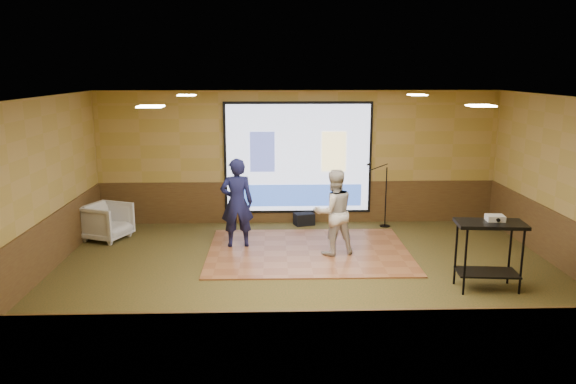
{
  "coord_description": "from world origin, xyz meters",
  "views": [
    {
      "loc": [
        -0.64,
        -9.0,
        3.45
      ],
      "look_at": [
        -0.31,
        0.8,
        1.3
      ],
      "focal_mm": 35.0,
      "sensor_mm": 36.0,
      "label": 1
    }
  ],
  "objects_px": {
    "dance_floor": "(308,251)",
    "player_left": "(237,203)",
    "av_table": "(489,241)",
    "projector": "(495,218)",
    "mic_stand": "(383,205)",
    "projector_screen": "(298,159)",
    "player_right": "(334,212)",
    "banquet_chair": "(107,222)",
    "duffel_bag": "(304,219)"
  },
  "relations": [
    {
      "from": "player_right",
      "to": "mic_stand",
      "type": "bearing_deg",
      "value": -140.35
    },
    {
      "from": "projector",
      "to": "projector_screen",
      "type": "bearing_deg",
      "value": 131.02
    },
    {
      "from": "player_left",
      "to": "av_table",
      "type": "distance_m",
      "value": 4.7
    },
    {
      "from": "banquet_chair",
      "to": "duffel_bag",
      "type": "xyz_separation_m",
      "value": [
        4.13,
        0.97,
        -0.24
      ]
    },
    {
      "from": "projector_screen",
      "to": "dance_floor",
      "type": "height_order",
      "value": "projector_screen"
    },
    {
      "from": "player_right",
      "to": "projector",
      "type": "xyz_separation_m",
      "value": [
        2.36,
        -1.68,
        0.32
      ]
    },
    {
      "from": "mic_stand",
      "to": "projector_screen",
      "type": "bearing_deg",
      "value": 144.12
    },
    {
      "from": "player_right",
      "to": "projector_screen",
      "type": "bearing_deg",
      "value": -92.68
    },
    {
      "from": "projector",
      "to": "av_table",
      "type": "bearing_deg",
      "value": -135.1
    },
    {
      "from": "player_left",
      "to": "player_right",
      "type": "height_order",
      "value": "player_left"
    },
    {
      "from": "banquet_chair",
      "to": "player_right",
      "type": "bearing_deg",
      "value": -81.31
    },
    {
      "from": "player_left",
      "to": "mic_stand",
      "type": "height_order",
      "value": "player_left"
    },
    {
      "from": "dance_floor",
      "to": "av_table",
      "type": "height_order",
      "value": "av_table"
    },
    {
      "from": "dance_floor",
      "to": "duffel_bag",
      "type": "xyz_separation_m",
      "value": [
        0.03,
        1.93,
        0.12
      ]
    },
    {
      "from": "projector_screen",
      "to": "banquet_chair",
      "type": "relative_size",
      "value": 4.0
    },
    {
      "from": "banquet_chair",
      "to": "duffel_bag",
      "type": "relative_size",
      "value": 1.92
    },
    {
      "from": "dance_floor",
      "to": "av_table",
      "type": "relative_size",
      "value": 3.46
    },
    {
      "from": "dance_floor",
      "to": "player_left",
      "type": "bearing_deg",
      "value": 166.03
    },
    {
      "from": "projector_screen",
      "to": "mic_stand",
      "type": "xyz_separation_m",
      "value": [
        1.88,
        -0.37,
        -0.98
      ]
    },
    {
      "from": "player_right",
      "to": "av_table",
      "type": "relative_size",
      "value": 1.46
    },
    {
      "from": "duffel_bag",
      "to": "projector_screen",
      "type": "bearing_deg",
      "value": 125.19
    },
    {
      "from": "player_right",
      "to": "banquet_chair",
      "type": "bearing_deg",
      "value": -30.33
    },
    {
      "from": "av_table",
      "to": "projector",
      "type": "height_order",
      "value": "projector"
    },
    {
      "from": "av_table",
      "to": "banquet_chair",
      "type": "xyz_separation_m",
      "value": [
        -6.82,
        2.92,
        -0.43
      ]
    },
    {
      "from": "projector_screen",
      "to": "player_right",
      "type": "xyz_separation_m",
      "value": [
        0.55,
        -2.32,
        -0.64
      ]
    },
    {
      "from": "projector_screen",
      "to": "projector",
      "type": "relative_size",
      "value": 12.15
    },
    {
      "from": "dance_floor",
      "to": "mic_stand",
      "type": "bearing_deg",
      "value": 44.5
    },
    {
      "from": "av_table",
      "to": "duffel_bag",
      "type": "height_order",
      "value": "av_table"
    },
    {
      "from": "player_left",
      "to": "duffel_bag",
      "type": "distance_m",
      "value": 2.26
    },
    {
      "from": "av_table",
      "to": "projector",
      "type": "distance_m",
      "value": 0.37
    },
    {
      "from": "av_table",
      "to": "mic_stand",
      "type": "bearing_deg",
      "value": 104.13
    },
    {
      "from": "player_left",
      "to": "av_table",
      "type": "height_order",
      "value": "player_left"
    },
    {
      "from": "player_right",
      "to": "mic_stand",
      "type": "xyz_separation_m",
      "value": [
        1.33,
        1.95,
        -0.35
      ]
    },
    {
      "from": "player_left",
      "to": "av_table",
      "type": "bearing_deg",
      "value": 144.22
    },
    {
      "from": "banquet_chair",
      "to": "dance_floor",
      "type": "bearing_deg",
      "value": -80.21
    },
    {
      "from": "dance_floor",
      "to": "player_right",
      "type": "xyz_separation_m",
      "value": [
        0.45,
        -0.2,
        0.82
      ]
    },
    {
      "from": "dance_floor",
      "to": "av_table",
      "type": "distance_m",
      "value": 3.44
    },
    {
      "from": "player_right",
      "to": "duffel_bag",
      "type": "height_order",
      "value": "player_right"
    },
    {
      "from": "dance_floor",
      "to": "player_right",
      "type": "height_order",
      "value": "player_right"
    },
    {
      "from": "av_table",
      "to": "projector",
      "type": "bearing_deg",
      "value": 39.93
    },
    {
      "from": "duffel_bag",
      "to": "dance_floor",
      "type": "bearing_deg",
      "value": -90.99
    },
    {
      "from": "projector",
      "to": "banquet_chair",
      "type": "bearing_deg",
      "value": 162.63
    },
    {
      "from": "av_table",
      "to": "projector_screen",
      "type": "bearing_deg",
      "value": 124.62
    },
    {
      "from": "projector_screen",
      "to": "player_right",
      "type": "distance_m",
      "value": 2.47
    },
    {
      "from": "av_table",
      "to": "banquet_chair",
      "type": "height_order",
      "value": "av_table"
    },
    {
      "from": "player_left",
      "to": "banquet_chair",
      "type": "xyz_separation_m",
      "value": [
        -2.72,
        0.62,
        -0.53
      ]
    },
    {
      "from": "banquet_chair",
      "to": "duffel_bag",
      "type": "bearing_deg",
      "value": -53.76
    },
    {
      "from": "dance_floor",
      "to": "projector",
      "type": "relative_size",
      "value": 14.06
    },
    {
      "from": "banquet_chair",
      "to": "av_table",
      "type": "bearing_deg",
      "value": -90.22
    },
    {
      "from": "projector_screen",
      "to": "av_table",
      "type": "xyz_separation_m",
      "value": [
        2.82,
        -4.08,
        -0.67
      ]
    }
  ]
}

